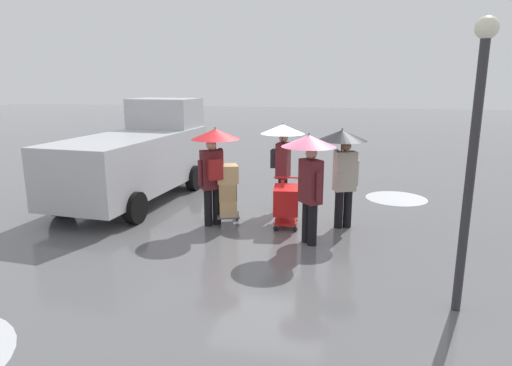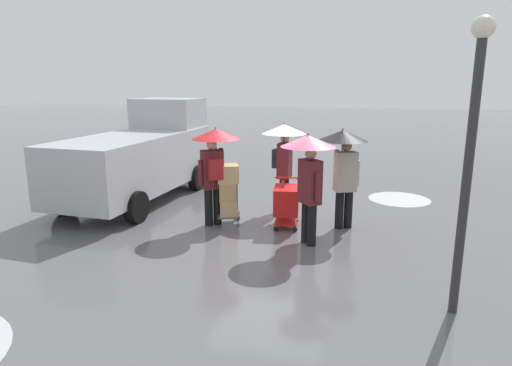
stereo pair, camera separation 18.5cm
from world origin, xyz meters
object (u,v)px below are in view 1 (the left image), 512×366
pedestrian_far_side (282,147)px  street_lamp (474,139)px  cargo_van_parked_right (138,156)px  shopping_cart_vendor (286,201)px  hand_dolly_boxes (227,191)px  pedestrian_pink_side (343,156)px  pedestrian_white_side (309,163)px  pedestrian_black_side (214,154)px

pedestrian_far_side → street_lamp: street_lamp is taller
cargo_van_parked_right → street_lamp: street_lamp is taller
shopping_cart_vendor → pedestrian_far_side: pedestrian_far_side is taller
shopping_cart_vendor → hand_dolly_boxes: size_ratio=0.78×
hand_dolly_boxes → pedestrian_pink_side: bearing=-172.5°
pedestrian_pink_side → pedestrian_far_side: 1.74m
pedestrian_white_side → pedestrian_far_side: same height
pedestrian_pink_side → pedestrian_far_side: size_ratio=1.00×
cargo_van_parked_right → street_lamp: size_ratio=1.41×
cargo_van_parked_right → pedestrian_white_side: (-4.75, 2.26, 0.41)m
shopping_cart_vendor → pedestrian_pink_side: pedestrian_pink_side is taller
pedestrian_white_side → shopping_cart_vendor: bearing=-56.6°
pedestrian_white_side → pedestrian_far_side: bearing=-67.2°
shopping_cart_vendor → pedestrian_far_side: (0.29, -1.18, 1.00)m
pedestrian_black_side → street_lamp: street_lamp is taller
pedestrian_far_side → street_lamp: size_ratio=0.56×
pedestrian_far_side → street_lamp: (-3.17, 4.21, 0.80)m
hand_dolly_boxes → street_lamp: bearing=144.9°
hand_dolly_boxes → pedestrian_far_side: 1.82m
cargo_van_parked_right → pedestrian_black_side: bearing=148.6°
cargo_van_parked_right → pedestrian_white_side: bearing=154.5°
cargo_van_parked_right → pedestrian_pink_side: size_ratio=2.53×
pedestrian_pink_side → pedestrian_black_side: same height
pedestrian_black_side → pedestrian_far_side: bearing=-131.7°
pedestrian_far_side → street_lamp: 5.33m
pedestrian_far_side → hand_dolly_boxes: bearing=52.3°
shopping_cart_vendor → hand_dolly_boxes: 1.30m
hand_dolly_boxes → pedestrian_black_side: size_ratio=0.62×
pedestrian_white_side → pedestrian_far_side: size_ratio=1.00×
shopping_cart_vendor → pedestrian_white_side: size_ratio=0.49×
cargo_van_parked_right → shopping_cart_vendor: 4.44m
shopping_cart_vendor → pedestrian_white_side: bearing=123.4°
pedestrian_far_side → pedestrian_white_side: bearing=112.8°
pedestrian_pink_side → pedestrian_far_side: same height
shopping_cart_vendor → street_lamp: 4.55m
pedestrian_white_side → street_lamp: (-2.31, 2.16, 0.79)m
shopping_cart_vendor → pedestrian_white_side: (-0.57, 0.87, 1.02)m
pedestrian_black_side → pedestrian_white_side: (-2.11, 0.65, 0.01)m
street_lamp → cargo_van_parked_right: bearing=-32.1°
pedestrian_black_side → pedestrian_white_side: same height
cargo_van_parked_right → pedestrian_far_side: (-3.88, 0.21, 0.39)m
cargo_van_parked_right → pedestrian_black_side: 3.11m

